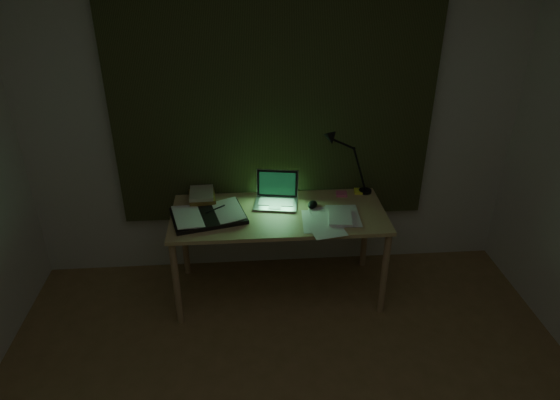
% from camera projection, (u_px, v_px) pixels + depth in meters
% --- Properties ---
extents(wall_back, '(3.50, 0.00, 2.50)m').
position_uv_depth(wall_back, '(274.00, 110.00, 3.44)').
color(wall_back, beige).
rests_on(wall_back, ground).
extents(curtain, '(2.20, 0.06, 2.00)m').
position_uv_depth(curtain, '(274.00, 83.00, 3.31)').
color(curtain, '#2C3018').
rests_on(curtain, wall_back).
extents(desk, '(1.45, 0.63, 0.66)m').
position_uv_depth(desk, '(279.00, 253.00, 3.52)').
color(desk, tan).
rests_on(desk, floor).
extents(laptop, '(0.35, 0.38, 0.21)m').
position_uv_depth(laptop, '(276.00, 192.00, 3.41)').
color(laptop, '#A5A6AA').
rests_on(laptop, desk).
extents(open_textbook, '(0.53, 0.44, 0.04)m').
position_uv_depth(open_textbook, '(208.00, 215.00, 3.30)').
color(open_textbook, white).
rests_on(open_textbook, desk).
extents(book_stack, '(0.19, 0.22, 0.09)m').
position_uv_depth(book_stack, '(203.00, 197.00, 3.47)').
color(book_stack, white).
rests_on(book_stack, desk).
extents(loose_papers, '(0.43, 0.44, 0.02)m').
position_uv_depth(loose_papers, '(332.00, 217.00, 3.30)').
color(loose_papers, white).
rests_on(loose_papers, desk).
extents(mouse, '(0.10, 0.12, 0.04)m').
position_uv_depth(mouse, '(312.00, 205.00, 3.43)').
color(mouse, black).
rests_on(mouse, desk).
extents(sticky_yellow, '(0.09, 0.09, 0.02)m').
position_uv_depth(sticky_yellow, '(360.00, 191.00, 3.63)').
color(sticky_yellow, '#FFFD35').
rests_on(sticky_yellow, desk).
extents(sticky_pink, '(0.08, 0.08, 0.02)m').
position_uv_depth(sticky_pink, '(341.00, 194.00, 3.59)').
color(sticky_pink, '#EF5D89').
rests_on(sticky_pink, desk).
extents(desk_lamp, '(0.36, 0.30, 0.50)m').
position_uv_depth(desk_lamp, '(368.00, 161.00, 3.51)').
color(desk_lamp, black).
rests_on(desk_lamp, desk).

